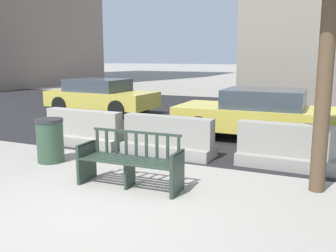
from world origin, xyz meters
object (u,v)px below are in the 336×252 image
at_px(jersey_barrier_centre, 168,139).
at_px(jersey_barrier_right, 291,150).
at_px(street_bench, 130,163).
at_px(car_sedan_far, 259,114).
at_px(trash_bin, 50,140).
at_px(car_taxi_near, 101,96).
at_px(jersey_barrier_left, 84,131).

relative_size(jersey_barrier_centre, jersey_barrier_right, 1.01).
relative_size(street_bench, car_sedan_far, 0.42).
bearing_deg(car_sedan_far, jersey_barrier_right, -65.29).
xyz_separation_m(street_bench, trash_bin, (-2.19, 0.62, 0.04)).
height_order(street_bench, car_sedan_far, car_sedan_far).
relative_size(car_taxi_near, car_sedan_far, 1.01).
bearing_deg(jersey_barrier_right, jersey_barrier_centre, -177.65).
relative_size(jersey_barrier_centre, car_taxi_near, 0.49).
relative_size(jersey_barrier_right, trash_bin, 2.31).
distance_m(jersey_barrier_centre, car_taxi_near, 6.55).
xyz_separation_m(street_bench, jersey_barrier_centre, (-0.26, 2.05, -0.06)).
relative_size(street_bench, trash_bin, 1.96).
relative_size(jersey_barrier_centre, car_sedan_far, 0.49).
relative_size(car_taxi_near, trash_bin, 4.74).
relative_size(jersey_barrier_right, car_taxi_near, 0.49).
bearing_deg(jersey_barrier_left, street_bench, -40.10).
height_order(jersey_barrier_right, car_taxi_near, car_taxi_near).
xyz_separation_m(jersey_barrier_right, car_sedan_far, (-1.06, 2.30, 0.31)).
distance_m(jersey_barrier_centre, jersey_barrier_left, 2.19).
bearing_deg(trash_bin, car_taxi_near, 115.62).
bearing_deg(car_taxi_near, jersey_barrier_left, -60.09).
distance_m(jersey_barrier_centre, car_sedan_far, 2.82).
xyz_separation_m(jersey_barrier_left, trash_bin, (0.27, -1.45, 0.10)).
bearing_deg(car_taxi_near, street_bench, -52.44).
bearing_deg(jersey_barrier_centre, street_bench, -82.72).
bearing_deg(jersey_barrier_centre, trash_bin, -143.38).
bearing_deg(jersey_barrier_right, car_taxi_near, 148.89).
bearing_deg(jersey_barrier_left, jersey_barrier_centre, -0.43).
xyz_separation_m(jersey_barrier_centre, car_taxi_near, (-4.77, 4.49, 0.31)).
relative_size(street_bench, jersey_barrier_centre, 0.84).
distance_m(street_bench, trash_bin, 2.28).
xyz_separation_m(jersey_barrier_left, car_taxi_near, (-2.57, 4.47, 0.31)).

